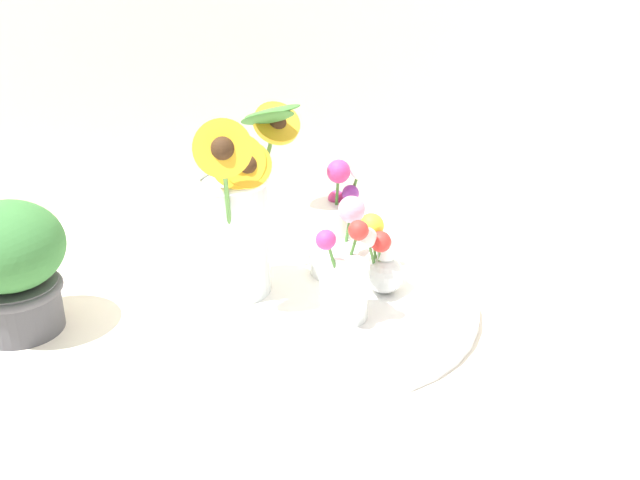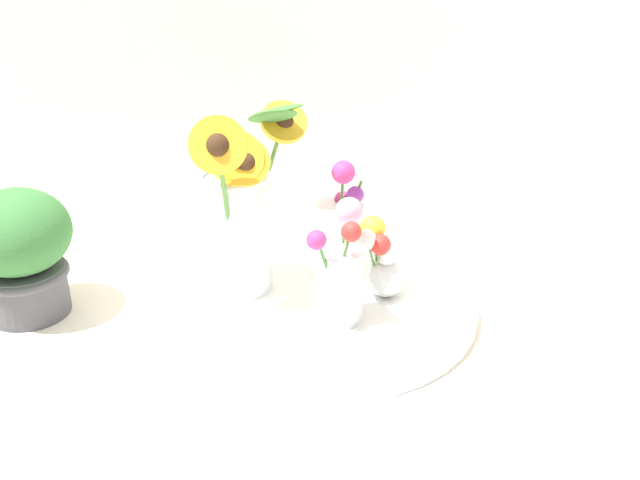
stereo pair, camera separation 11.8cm
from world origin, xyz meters
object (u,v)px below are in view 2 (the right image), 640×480
vase_bulb_right (382,261)px  vase_small_back (341,233)px  serving_tray (320,304)px  potted_plant (21,249)px  mason_jar_sunflowers (240,215)px  vase_small_center (340,275)px

vase_bulb_right → vase_small_back: (-0.06, 0.08, 0.02)m
serving_tray → vase_bulb_right: bearing=7.3°
vase_small_back → potted_plant: bearing=-169.1°
mason_jar_sunflowers → vase_small_center: 0.20m
serving_tray → potted_plant: 0.49m
vase_small_back → vase_bulb_right: bearing=-49.7°
potted_plant → mason_jar_sunflowers: bearing=8.6°
potted_plant → vase_bulb_right: bearing=2.1°
serving_tray → vase_small_back: bearing=67.7°
vase_small_center → serving_tray: bearing=117.1°
serving_tray → mason_jar_sunflowers: size_ratio=1.61×
vase_small_center → vase_small_back: (0.01, 0.15, 0.00)m
vase_bulb_right → potted_plant: 0.58m
vase_bulb_right → potted_plant: potted_plant is taller
vase_small_center → mason_jar_sunflowers: bearing=147.2°
mason_jar_sunflowers → vase_small_center: size_ratio=1.72×
serving_tray → mason_jar_sunflowers: 0.20m
serving_tray → vase_bulb_right: vase_bulb_right is taller
vase_small_center → potted_plant: (-0.50, 0.05, 0.02)m
serving_tray → vase_small_center: (0.03, -0.06, 0.09)m
serving_tray → vase_small_back: 0.13m
vase_small_center → vase_small_back: 0.15m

